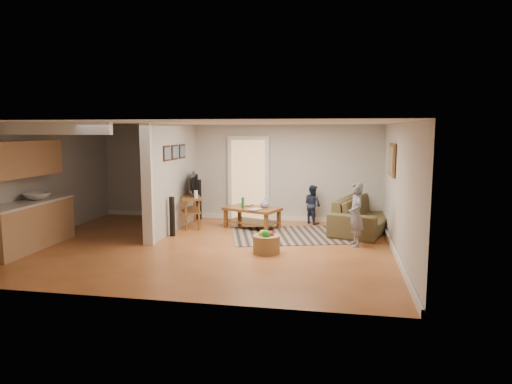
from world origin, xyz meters
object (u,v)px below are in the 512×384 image
coffee_table (253,212)px  speaker_left (172,216)px  tv_console (191,198)px  child (355,246)px  sofa (366,230)px  toy_basket (266,243)px  speaker_right (199,200)px  toddler (312,223)px

coffee_table → speaker_left: bearing=-144.8°
coffee_table → tv_console: tv_console is taller
tv_console → speaker_left: bearing=-117.0°
speaker_left → tv_console: bearing=95.5°
coffee_table → child: 2.74m
sofa → toy_basket: 3.19m
coffee_table → tv_console: size_ratio=1.14×
speaker_left → toy_basket: 2.51m
coffee_table → child: (2.38, -1.30, -0.39)m
toy_basket → tv_console: bearing=136.5°
coffee_table → toy_basket: size_ratio=2.83×
coffee_table → speaker_right: size_ratio=1.38×
child → toddler: size_ratio=1.32×
speaker_right → child: size_ratio=0.82×
coffee_table → speaker_right: 1.82m
toy_basket → child: size_ratio=0.40×
speaker_right → toddler: 3.05m
speaker_right → speaker_left: bearing=-73.6°
tv_console → toy_basket: size_ratio=2.49×
speaker_right → toy_basket: 3.76m
speaker_left → toddler: size_ratio=0.91×
coffee_table → speaker_right: (-1.62, 0.82, 0.14)m
coffee_table → speaker_left: (-1.62, -1.14, 0.05)m
sofa → child: child is taller
speaker_left → toy_basket: speaker_left is taller
tv_console → toddler: size_ratio=1.32×
coffee_table → tv_console: 1.58m
tv_console → speaker_right: speaker_right is taller
speaker_right → child: 4.56m
toy_basket → toddler: size_ratio=0.53×
toddler → speaker_right: bearing=43.5°
coffee_table → child: coffee_table is taller
tv_console → child: tv_console is taller
coffee_table → toy_basket: (0.67, -2.14, -0.20)m
speaker_left → toy_basket: bearing=-14.7°
sofa → speaker_left: size_ratio=3.00×
sofa → coffee_table: bearing=114.7°
coffee_table → tv_console: (-1.56, -0.03, 0.30)m
child → toddler: bearing=-169.5°
toy_basket → speaker_right: bearing=127.7°
tv_console → coffee_table: bearing=-22.7°
toddler → sofa: bearing=-157.5°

